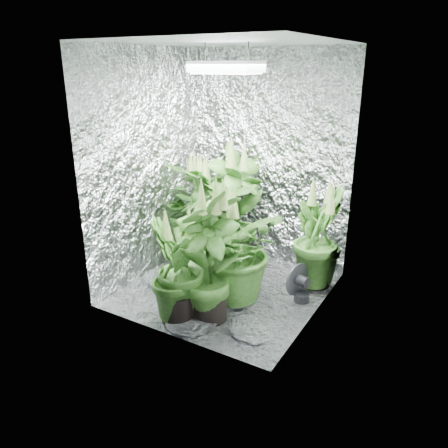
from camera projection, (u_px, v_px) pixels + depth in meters
ground at (226, 289)px, 3.82m from camera, size 1.60×1.60×0.00m
walls at (226, 178)px, 3.47m from camera, size 1.62×1.62×2.00m
ceiling at (226, 42)px, 3.13m from camera, size 1.60×1.60×0.01m
grow_lamp at (226, 67)px, 3.19m from camera, size 0.50×0.30×0.22m
plant_a at (199, 207)px, 4.36m from camera, size 1.06×1.06×1.06m
plant_b at (237, 206)px, 4.19m from camera, size 0.80×0.80×1.21m
plant_c at (318, 239)px, 3.75m from camera, size 0.51×0.51×0.96m
plant_d at (203, 223)px, 3.94m from camera, size 0.70×0.70×1.10m
plant_e at (231, 249)px, 3.48m from camera, size 0.85×0.85×0.98m
plant_f at (209, 256)px, 3.20m from camera, size 0.67×0.67×1.13m
plant_g at (177, 271)px, 3.22m from camera, size 0.46×0.46×0.91m
circulation_fan at (300, 285)px, 3.59m from camera, size 0.16×0.27×0.32m
plant_label at (181, 288)px, 3.21m from camera, size 0.06×0.03×0.09m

